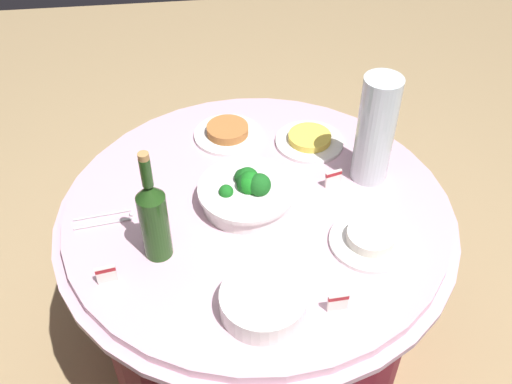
% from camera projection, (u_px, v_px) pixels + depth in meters
% --- Properties ---
extents(ground_plane, '(6.00, 6.00, 0.00)m').
position_uv_depth(ground_plane, '(256.00, 347.00, 2.19)').
color(ground_plane, tan).
extents(buffet_table, '(1.16, 1.16, 0.74)m').
position_uv_depth(buffet_table, '(256.00, 284.00, 1.94)').
color(buffet_table, maroon).
rests_on(buffet_table, ground_plane).
extents(broccoli_bowl, '(0.28, 0.28, 0.12)m').
position_uv_depth(broccoli_bowl, '(248.00, 192.00, 1.67)').
color(broccoli_bowl, white).
rests_on(broccoli_bowl, buffet_table).
extents(plate_stack, '(0.21, 0.21, 0.06)m').
position_uv_depth(plate_stack, '(263.00, 302.00, 1.40)').
color(plate_stack, white).
rests_on(plate_stack, buffet_table).
extents(wine_bottle, '(0.07, 0.07, 0.34)m').
position_uv_depth(wine_bottle, '(154.00, 218.00, 1.47)').
color(wine_bottle, '#204417').
rests_on(wine_bottle, buffet_table).
extents(decorative_fruit_vase, '(0.11, 0.11, 0.34)m').
position_uv_depth(decorative_fruit_vase, '(375.00, 136.00, 1.68)').
color(decorative_fruit_vase, silver).
rests_on(decorative_fruit_vase, buffet_table).
extents(serving_tongs, '(0.17, 0.07, 0.01)m').
position_uv_depth(serving_tongs, '(105.00, 219.00, 1.64)').
color(serving_tongs, silver).
rests_on(serving_tongs, buffet_table).
extents(food_plate_rice, '(0.22, 0.22, 0.04)m').
position_uv_depth(food_plate_rice, '(370.00, 239.00, 1.57)').
color(food_plate_rice, white).
rests_on(food_plate_rice, buffet_table).
extents(food_plate_fried_egg, '(0.22, 0.22, 0.03)m').
position_uv_depth(food_plate_fried_egg, '(310.00, 140.00, 1.89)').
color(food_plate_fried_egg, white).
rests_on(food_plate_fried_egg, buffet_table).
extents(food_plate_peanuts, '(0.22, 0.22, 0.04)m').
position_uv_depth(food_plate_peanuts, '(228.00, 132.00, 1.92)').
color(food_plate_peanuts, white).
rests_on(food_plate_peanuts, buffet_table).
extents(label_placard_front, '(0.05, 0.01, 0.05)m').
position_uv_depth(label_placard_front, '(338.00, 302.00, 1.40)').
color(label_placard_front, white).
rests_on(label_placard_front, buffet_table).
extents(label_placard_mid, '(0.05, 0.02, 0.05)m').
position_uv_depth(label_placard_mid, '(106.00, 274.00, 1.46)').
color(label_placard_mid, white).
rests_on(label_placard_mid, buffet_table).
extents(label_placard_rear, '(0.05, 0.02, 0.05)m').
position_uv_depth(label_placard_rear, '(333.00, 178.00, 1.73)').
color(label_placard_rear, white).
rests_on(label_placard_rear, buffet_table).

